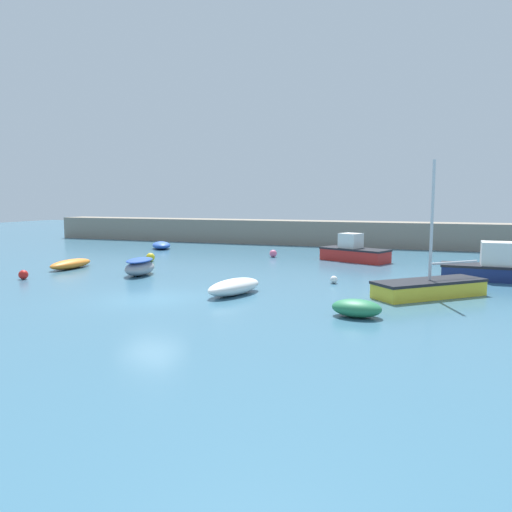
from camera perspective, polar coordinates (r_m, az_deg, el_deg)
ground_plane at (r=21.71m, az=-11.84°, el=-5.06°), size 120.00×120.00×0.20m
harbor_breakwater at (r=45.95m, az=5.83°, el=2.68°), size 52.62×2.97×2.19m
sailboat_tall_mast at (r=22.87m, az=19.20°, el=-3.38°), size 4.85×4.68×5.86m
open_tender_yellow at (r=32.21m, az=-20.41°, el=-0.85°), size 1.12×3.32×0.56m
rowboat_white_midwater at (r=22.08m, az=-2.51°, el=-3.53°), size 2.09×3.47×0.70m
motorboat_grey_hull at (r=28.59m, az=25.56°, el=-1.11°), size 4.98×1.94×2.01m
cabin_cruiser_white at (r=34.35m, az=11.13°, el=0.45°), size 4.96×3.53×1.87m
dinghy_near_pier at (r=18.35m, az=11.42°, el=-5.85°), size 1.90×1.33×0.64m
rowboat_blue_near at (r=42.60m, az=-10.77°, el=1.22°), size 2.82×3.15×0.61m
rowboat_with_red_cover at (r=28.30m, az=-13.14°, el=-1.19°), size 1.84×2.84×0.95m
mooring_buoy_pink at (r=35.97m, az=1.98°, el=0.28°), size 0.53×0.53×0.53m
mooring_buoy_yellow at (r=34.27m, az=-11.97°, el=-0.14°), size 0.58×0.58×0.58m
mooring_buoy_red at (r=28.92m, az=-25.05°, el=-1.94°), size 0.49×0.49×0.49m
mooring_buoy_white at (r=25.25m, az=8.89°, el=-2.69°), size 0.38×0.38×0.38m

